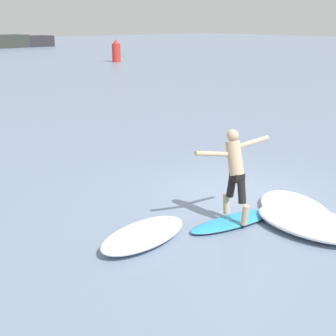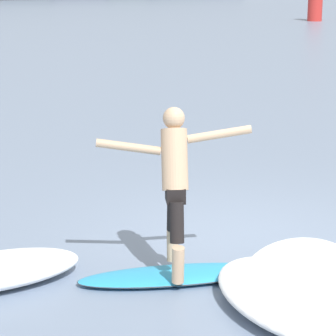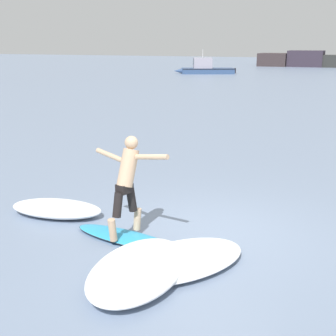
% 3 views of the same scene
% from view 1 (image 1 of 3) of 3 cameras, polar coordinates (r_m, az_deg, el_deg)
% --- Properties ---
extents(ground_plane, '(200.00, 200.00, 0.00)m').
position_cam_1_polar(ground_plane, '(10.93, 8.69, -3.21)').
color(ground_plane, gray).
extents(surfboard, '(2.34, 0.92, 0.23)m').
position_cam_1_polar(surfboard, '(9.44, 8.35, -6.32)').
color(surfboard, '#2B9ACD').
rests_on(surfboard, ground).
extents(surfer, '(1.62, 0.85, 1.77)m').
position_cam_1_polar(surfer, '(9.09, 8.16, 0.10)').
color(surfer, tan).
rests_on(surfer, surfboard).
extents(channel_marker_buoy, '(0.81, 0.81, 2.15)m').
position_cam_1_polar(channel_marker_buoy, '(46.29, -6.33, 13.93)').
color(channel_marker_buoy, red).
rests_on(channel_marker_buoy, ground).
extents(wave_foam_at_tail, '(1.46, 2.32, 0.31)m').
position_cam_1_polar(wave_foam_at_tail, '(9.38, 17.11, -6.40)').
color(wave_foam_at_tail, white).
rests_on(wave_foam_at_tail, ground).
extents(wave_foam_at_nose, '(2.33, 2.62, 0.21)m').
position_cam_1_polar(wave_foam_at_nose, '(10.03, 15.34, -4.96)').
color(wave_foam_at_nose, white).
rests_on(wave_foam_at_nose, ground).
extents(wave_foam_beside, '(2.04, 1.18, 0.28)m').
position_cam_1_polar(wave_foam_beside, '(8.54, -3.00, -8.13)').
color(wave_foam_beside, white).
rests_on(wave_foam_beside, ground).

